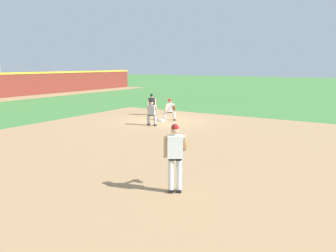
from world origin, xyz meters
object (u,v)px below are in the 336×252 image
(baserunner, at_px, (152,112))
(first_base_bag, at_px, (161,120))
(first_baseman, at_px, (170,109))
(pitcher, at_px, (175,154))
(umpire, at_px, (152,104))
(baseball, at_px, (172,132))

(baserunner, bearing_deg, first_base_bag, 13.46)
(first_base_bag, relative_size, first_baseman, 0.28)
(pitcher, relative_size, first_baseman, 1.39)
(pitcher, relative_size, umpire, 1.27)
(baseball, distance_m, pitcher, 7.83)
(first_base_bag, relative_size, baseball, 5.14)
(baseball, distance_m, baserunner, 2.42)
(first_base_bag, distance_m, pitcher, 11.32)
(baseball, relative_size, baserunner, 0.05)
(baserunner, bearing_deg, baseball, -119.14)
(first_baseman, bearing_deg, baseball, -146.88)
(baserunner, xyz_separation_m, umpire, (3.21, 2.21, 0.00))
(umpire, bearing_deg, pitcher, -142.86)
(first_base_bag, xyz_separation_m, first_baseman, (0.48, -0.34, 0.69))
(baseball, xyz_separation_m, baserunner, (1.12, 2.01, 0.76))
(pitcher, xyz_separation_m, umpire, (10.94, 8.29, -0.27))
(pitcher, bearing_deg, first_baseman, 32.07)
(pitcher, bearing_deg, baseball, 31.57)
(umpire, bearing_deg, baserunner, -145.41)
(baserunner, bearing_deg, first_baseman, 0.76)
(baseball, bearing_deg, umpire, 44.29)
(first_base_bag, bearing_deg, baseball, -138.07)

